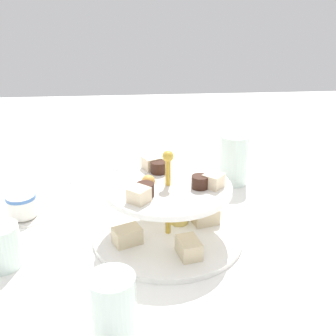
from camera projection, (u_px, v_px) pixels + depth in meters
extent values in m
plane|color=white|center=(168.00, 237.00, 0.76)|extent=(2.40, 2.40, 0.00)
cylinder|color=white|center=(168.00, 235.00, 0.76)|extent=(0.28, 0.28, 0.01)
cylinder|color=white|center=(168.00, 187.00, 0.72)|extent=(0.23, 0.23, 0.01)
cylinder|color=gold|center=(168.00, 198.00, 0.73)|extent=(0.01, 0.01, 0.16)
sphere|color=gold|center=(168.00, 156.00, 0.70)|extent=(0.02, 0.02, 0.02)
cube|color=beige|center=(151.00, 207.00, 0.82)|extent=(0.06, 0.05, 0.03)
cube|color=beige|center=(127.00, 236.00, 0.72)|extent=(0.05, 0.06, 0.03)
cube|color=beige|center=(189.00, 248.00, 0.68)|extent=(0.05, 0.04, 0.03)
cube|color=beige|center=(206.00, 216.00, 0.78)|extent=(0.05, 0.06, 0.03)
cylinder|color=#E5C660|center=(179.00, 219.00, 0.79)|extent=(0.04, 0.04, 0.01)
cylinder|color=#381E14|center=(200.00, 182.00, 0.70)|extent=(0.03, 0.03, 0.02)
cylinder|color=#381E14|center=(159.00, 167.00, 0.76)|extent=(0.03, 0.03, 0.02)
cylinder|color=#381E14|center=(145.00, 190.00, 0.68)|extent=(0.03, 0.03, 0.02)
cube|color=beige|center=(151.00, 163.00, 0.78)|extent=(0.04, 0.04, 0.02)
cube|color=beige|center=(139.00, 195.00, 0.65)|extent=(0.04, 0.04, 0.02)
cube|color=beige|center=(213.00, 181.00, 0.71)|extent=(0.04, 0.04, 0.02)
sphere|color=gold|center=(148.00, 182.00, 0.70)|extent=(0.02, 0.02, 0.02)
cylinder|color=silver|center=(234.00, 160.00, 0.96)|extent=(0.07, 0.07, 0.12)
cylinder|color=silver|center=(1.00, 246.00, 0.67)|extent=(0.06, 0.06, 0.07)
cylinder|color=white|center=(23.00, 216.00, 0.83)|extent=(0.09, 0.09, 0.01)
cylinder|color=white|center=(22.00, 205.00, 0.82)|extent=(0.06, 0.06, 0.04)
cylinder|color=#4772B2|center=(20.00, 197.00, 0.81)|extent=(0.06, 0.06, 0.01)
cube|color=silver|center=(100.00, 174.00, 1.03)|extent=(0.11, 0.15, 0.00)
cylinder|color=silver|center=(113.00, 310.00, 0.51)|extent=(0.06, 0.06, 0.10)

